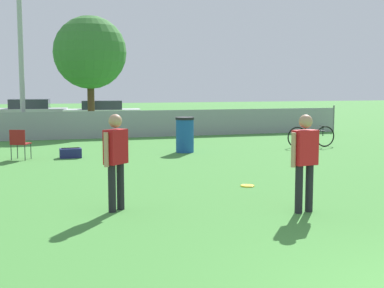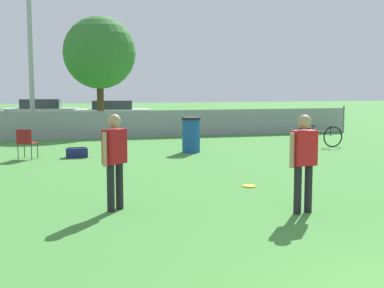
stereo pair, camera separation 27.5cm
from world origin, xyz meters
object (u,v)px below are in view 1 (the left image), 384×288
(frisbee_disc, at_px, (247,186))
(parked_car_silver, at_px, (30,112))
(trash_bin, at_px, (185,135))
(parked_car_white, at_px, (102,113))
(tree_near_pole, at_px, (90,53))
(player_thrower_red, at_px, (116,155))
(gear_bag_sideline, at_px, (71,153))
(bicycle_sideline, at_px, (311,136))
(player_defender_red, at_px, (305,156))
(folding_chair_sideline, at_px, (20,142))

(frisbee_disc, distance_m, parked_car_silver, 20.59)
(trash_bin, height_order, parked_car_white, parked_car_white)
(tree_near_pole, xyz_separation_m, player_thrower_red, (-1.47, -16.04, -2.64))
(frisbee_disc, bearing_deg, player_thrower_red, -155.52)
(parked_car_white, bearing_deg, parked_car_silver, 169.42)
(gear_bag_sideline, bearing_deg, parked_car_white, 78.12)
(player_thrower_red, height_order, bicycle_sideline, player_thrower_red)
(trash_bin, bearing_deg, player_defender_red, -92.72)
(frisbee_disc, bearing_deg, parked_car_silver, 101.83)
(player_defender_red, relative_size, folding_chair_sideline, 1.88)
(folding_chair_sideline, height_order, parked_car_white, parked_car_white)
(player_thrower_red, bearing_deg, parked_car_silver, 51.36)
(player_thrower_red, bearing_deg, frisbee_disc, -17.36)
(trash_bin, xyz_separation_m, parked_car_white, (-0.84, 12.83, 0.08))
(player_thrower_red, bearing_deg, folding_chair_sideline, 61.15)
(player_defender_red, distance_m, trash_bin, 8.39)
(bicycle_sideline, relative_size, trash_bin, 1.60)
(bicycle_sideline, xyz_separation_m, trash_bin, (-4.55, -0.01, 0.19))
(folding_chair_sideline, relative_size, bicycle_sideline, 0.49)
(bicycle_sideline, height_order, gear_bag_sideline, bicycle_sideline)
(gear_bag_sideline, relative_size, parked_car_white, 0.15)
(player_thrower_red, height_order, gear_bag_sideline, player_thrower_red)
(bicycle_sideline, height_order, parked_car_silver, parked_car_silver)
(player_defender_red, distance_m, parked_car_silver, 22.96)
(tree_near_pole, height_order, parked_car_white, tree_near_pole)
(gear_bag_sideline, bearing_deg, parked_car_silver, 93.95)
(frisbee_disc, bearing_deg, gear_bag_sideline, 119.57)
(frisbee_disc, bearing_deg, bicycle_sideline, 50.35)
(folding_chair_sideline, bearing_deg, frisbee_disc, 153.19)
(tree_near_pole, bearing_deg, gear_bag_sideline, -100.55)
(trash_bin, bearing_deg, folding_chair_sideline, -177.00)
(frisbee_disc, distance_m, gear_bag_sideline, 6.52)
(folding_chair_sideline, distance_m, parked_car_silver, 14.47)
(player_defender_red, relative_size, gear_bag_sideline, 2.66)
(folding_chair_sideline, height_order, trash_bin, trash_bin)
(frisbee_disc, distance_m, folding_chair_sideline, 7.35)
(player_thrower_red, height_order, trash_bin, player_thrower_red)
(trash_bin, bearing_deg, parked_car_silver, 107.94)
(trash_bin, bearing_deg, frisbee_disc, -93.67)
(player_defender_red, xyz_separation_m, parked_car_silver, (-4.20, 22.57, -0.29))
(trash_bin, distance_m, gear_bag_sideline, 3.63)
(frisbee_disc, relative_size, gear_bag_sideline, 0.47)
(tree_near_pole, xyz_separation_m, bicycle_sideline, (6.47, -8.72, -3.23))
(folding_chair_sideline, relative_size, parked_car_white, 0.21)
(player_defender_red, height_order, bicycle_sideline, player_defender_red)
(trash_bin, bearing_deg, player_thrower_red, -114.91)
(player_defender_red, relative_size, bicycle_sideline, 0.92)
(tree_near_pole, relative_size, parked_car_white, 1.24)
(parked_car_silver, bearing_deg, trash_bin, -65.41)
(player_thrower_red, distance_m, parked_car_white, 20.31)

